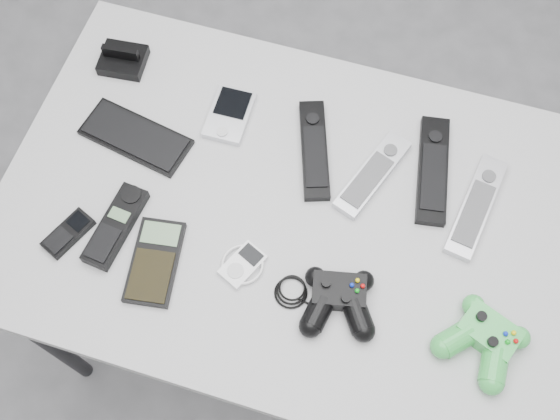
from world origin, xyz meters
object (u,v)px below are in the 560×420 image
(cordless_handset, at_px, (116,226))
(remote_black_a, at_px, (314,149))
(remote_silver_a, at_px, (373,174))
(remote_black_b, at_px, (433,169))
(remote_silver_b, at_px, (476,206))
(controller_green, at_px, (485,338))
(controller_black, at_px, (339,299))
(desk, at_px, (298,226))
(mp3_player, at_px, (243,265))
(pda, at_px, (229,115))
(calculator, at_px, (155,262))
(pda_keyboard, at_px, (136,137))
(mobile_phone, at_px, (68,233))

(cordless_handset, bearing_deg, remote_black_a, 46.94)
(remote_silver_a, distance_m, remote_black_b, 0.12)
(remote_silver_b, xyz_separation_m, controller_green, (0.06, -0.26, 0.01))
(remote_black_b, height_order, controller_black, controller_black)
(desk, xyz_separation_m, mp3_player, (-0.07, -0.14, 0.08))
(mp3_player, bearing_deg, remote_silver_b, 56.28)
(pda, distance_m, remote_black_b, 0.43)
(desk, distance_m, calculator, 0.30)
(calculator, xyz_separation_m, mp3_player, (0.16, 0.04, -0.00))
(calculator, height_order, controller_green, controller_green)
(remote_black_a, height_order, controller_green, controller_green)
(remote_black_b, height_order, calculator, remote_black_b)
(pda_keyboard, distance_m, calculator, 0.28)
(pda, height_order, cordless_handset, cordless_handset)
(remote_silver_b, bearing_deg, cordless_handset, -150.29)
(remote_silver_b, bearing_deg, remote_silver_a, -173.51)
(remote_silver_a, height_order, mobile_phone, remote_silver_a)
(pda, xyz_separation_m, remote_silver_a, (0.32, -0.05, 0.00))
(remote_silver_b, bearing_deg, controller_black, -119.27)
(desk, distance_m, controller_green, 0.42)
(remote_black_a, relative_size, controller_black, 0.96)
(remote_silver_b, height_order, controller_green, controller_green)
(desk, xyz_separation_m, remote_black_b, (0.23, 0.16, 0.08))
(mobile_phone, xyz_separation_m, calculator, (0.18, -0.01, -0.00))
(cordless_handset, xyz_separation_m, calculator, (0.10, -0.04, -0.01))
(controller_black, distance_m, controller_green, 0.27)
(pda_keyboard, height_order, controller_green, controller_green)
(remote_black_b, distance_m, mobile_phone, 0.73)
(remote_black_b, bearing_deg, calculator, -152.16)
(pda_keyboard, bearing_deg, remote_black_a, 22.53)
(remote_silver_b, height_order, cordless_handset, cordless_handset)
(remote_black_a, relative_size, remote_silver_b, 0.98)
(remote_black_a, height_order, remote_silver_b, same)
(remote_black_a, bearing_deg, remote_silver_b, -24.19)
(mp3_player, xyz_separation_m, controller_green, (0.46, -0.01, 0.02))
(desk, xyz_separation_m, mobile_phone, (-0.41, -0.18, 0.08))
(pda, distance_m, remote_silver_b, 0.53)
(remote_silver_a, distance_m, controller_green, 0.38)
(desk, bearing_deg, remote_silver_a, 44.86)
(remote_black_a, bearing_deg, mp3_player, -121.56)
(desk, relative_size, controller_green, 7.71)
(cordless_handset, distance_m, controller_black, 0.45)
(remote_silver_a, distance_m, cordless_handset, 0.51)
(pda, bearing_deg, controller_green, -29.84)
(pda, relative_size, remote_silver_b, 0.56)
(remote_black_a, height_order, cordless_handset, cordless_handset)
(remote_black_a, xyz_separation_m, mobile_phone, (-0.40, -0.31, -0.00))
(remote_black_a, distance_m, remote_silver_b, 0.34)
(desk, bearing_deg, remote_black_b, 35.24)
(pda, xyz_separation_m, remote_black_a, (0.19, -0.03, 0.00))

